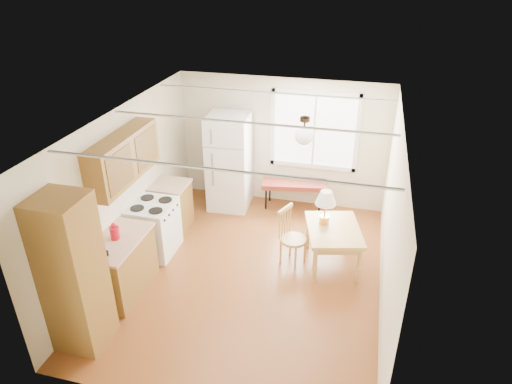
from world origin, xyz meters
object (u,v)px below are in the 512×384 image
(bench, at_px, (294,185))
(chair, at_px, (289,232))
(dining_table, at_px, (333,234))
(refrigerator, at_px, (229,162))

(bench, bearing_deg, chair, -92.24)
(chair, bearing_deg, dining_table, 29.33)
(refrigerator, distance_m, chair, 2.16)
(refrigerator, bearing_deg, chair, -49.81)
(bench, xyz_separation_m, chair, (0.21, -1.72, 0.03))
(refrigerator, xyz_separation_m, chair, (1.46, -1.54, -0.39))
(bench, bearing_deg, dining_table, -70.43)
(bench, height_order, chair, chair)
(bench, relative_size, dining_table, 1.05)
(chair, bearing_deg, bench, 119.97)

